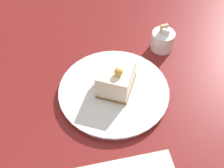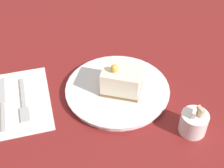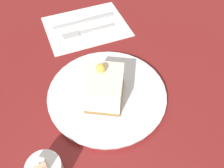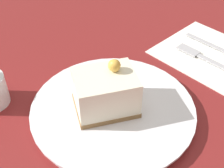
{
  "view_description": "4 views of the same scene",
  "coord_description": "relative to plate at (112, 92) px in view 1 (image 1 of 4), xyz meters",
  "views": [
    {
      "loc": [
        0.45,
        0.0,
        0.61
      ],
      "look_at": [
        -0.0,
        0.01,
        0.06
      ],
      "focal_mm": 50.0,
      "sensor_mm": 36.0,
      "label": 1
    },
    {
      "loc": [
        0.03,
        0.59,
        0.57
      ],
      "look_at": [
        -0.0,
        0.03,
        0.05
      ],
      "focal_mm": 50.0,
      "sensor_mm": 36.0,
      "label": 2
    },
    {
      "loc": [
        -0.36,
        0.06,
        0.47
      ],
      "look_at": [
        -0.02,
        -0.0,
        0.04
      ],
      "focal_mm": 40.0,
      "sensor_mm": 36.0,
      "label": 3
    },
    {
      "loc": [
        -0.21,
        -0.29,
        0.38
      ],
      "look_at": [
        -0.01,
        0.02,
        0.06
      ],
      "focal_mm": 50.0,
      "sensor_mm": 36.0,
      "label": 4
    }
  ],
  "objects": [
    {
      "name": "ground_plane",
      "position": [
        0.02,
        -0.01,
        -0.01
      ],
      "size": [
        4.0,
        4.0,
        0.0
      ],
      "primitive_type": "plane",
      "color": "maroon"
    },
    {
      "name": "sugar_bowl",
      "position": [
        -0.16,
        0.14,
        0.02
      ],
      "size": [
        0.06,
        0.06,
        0.08
      ],
      "color": "white",
      "rests_on": "ground_plane"
    },
    {
      "name": "cake_slice",
      "position": [
        -0.01,
        0.01,
        0.04
      ],
      "size": [
        0.11,
        0.1,
        0.08
      ],
      "rotation": [
        0.0,
        0.0,
        -0.3
      ],
      "color": "olive",
      "rests_on": "plate"
    },
    {
      "name": "plate",
      "position": [
        0.0,
        0.0,
        0.0
      ],
      "size": [
        0.27,
        0.27,
        0.02
      ],
      "color": "white",
      "rests_on": "ground_plane"
    }
  ]
}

